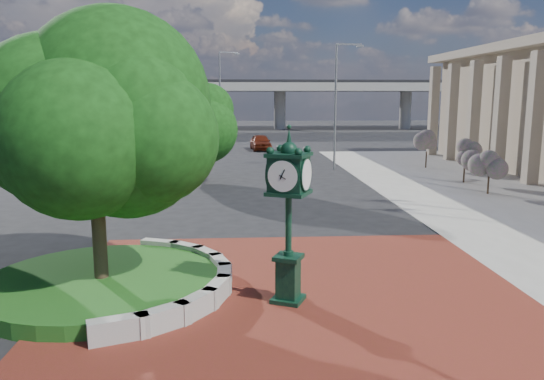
{
  "coord_description": "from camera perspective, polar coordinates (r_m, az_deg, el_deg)",
  "views": [
    {
      "loc": [
        -1.35,
        -13.52,
        5.05
      ],
      "look_at": [
        -0.43,
        1.5,
        2.4
      ],
      "focal_mm": 35.0,
      "sensor_mm": 36.0,
      "label": 1
    }
  ],
  "objects": [
    {
      "name": "plaza",
      "position": [
        13.56,
        2.52,
        -11.79
      ],
      "size": [
        12.0,
        12.0,
        0.04
      ],
      "primitive_type": "cube",
      "color": "maroon",
      "rests_on": "ground"
    },
    {
      "name": "shrub_far",
      "position": [
        39.38,
        16.31,
        4.56
      ],
      "size": [
        1.2,
        1.2,
        2.2
      ],
      "color": "#38281C",
      "rests_on": "ground"
    },
    {
      "name": "shrub_near",
      "position": [
        29.72,
        22.37,
        2.56
      ],
      "size": [
        1.2,
        1.2,
        2.2
      ],
      "color": "#38281C",
      "rests_on": "ground"
    },
    {
      "name": "grass_bed",
      "position": [
        14.82,
        -17.81,
        -9.61
      ],
      "size": [
        6.1,
        6.1,
        0.4
      ],
      "primitive_type": "cylinder",
      "color": "#164F17",
      "rests_on": "ground"
    },
    {
      "name": "street_lamp_far",
      "position": [
        52.16,
        -5.37,
        10.4
      ],
      "size": [
        2.0,
        0.9,
        9.3
      ],
      "color": "slate",
      "rests_on": "ground"
    },
    {
      "name": "post_clock",
      "position": [
        12.79,
        1.8,
        -2.04
      ],
      "size": [
        1.13,
        1.13,
        4.34
      ],
      "color": "black",
      "rests_on": "ground"
    },
    {
      "name": "overpass",
      "position": [
        83.54,
        -2.79,
        11.01
      ],
      "size": [
        90.0,
        12.0,
        7.5
      ],
      "color": "#9E9B93",
      "rests_on": "ground"
    },
    {
      "name": "shrub_mid",
      "position": [
        33.21,
        20.06,
        3.42
      ],
      "size": [
        1.2,
        1.2,
        2.2
      ],
      "color": "#38281C",
      "rests_on": "ground"
    },
    {
      "name": "tree_street",
      "position": [
        31.68,
        -8.36,
        6.62
      ],
      "size": [
        4.4,
        4.4,
        5.45
      ],
      "color": "#38281C",
      "rests_on": "ground"
    },
    {
      "name": "parked_car",
      "position": [
        51.05,
        -1.24,
        5.16
      ],
      "size": [
        2.13,
        4.52,
        1.49
      ],
      "primitive_type": "imported",
      "rotation": [
        0.0,
        0.0,
        0.08
      ],
      "color": "#5E1D0D",
      "rests_on": "ground"
    },
    {
      "name": "ground",
      "position": [
        14.49,
        2.1,
        -10.4
      ],
      "size": [
        200.0,
        200.0,
        0.0
      ],
      "primitive_type": "plane",
      "color": "black",
      "rests_on": "ground"
    },
    {
      "name": "tree_planter",
      "position": [
        14.06,
        -18.57,
        4.07
      ],
      "size": [
        5.2,
        5.2,
        6.33
      ],
      "color": "#38281C",
      "rests_on": "ground"
    },
    {
      "name": "planter_wall",
      "position": [
        14.4,
        -8.83,
        -9.51
      ],
      "size": [
        2.96,
        6.77,
        0.54
      ],
      "color": "#9E9B93",
      "rests_on": "ground"
    },
    {
      "name": "street_lamp_near",
      "position": [
        37.22,
        7.17,
        9.91
      ],
      "size": [
        1.93,
        0.25,
        8.6
      ],
      "color": "slate",
      "rests_on": "ground"
    }
  ]
}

